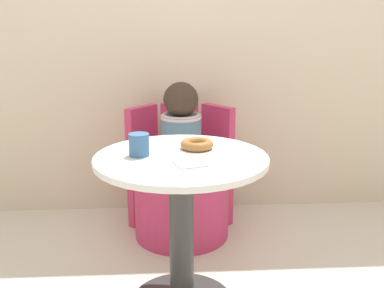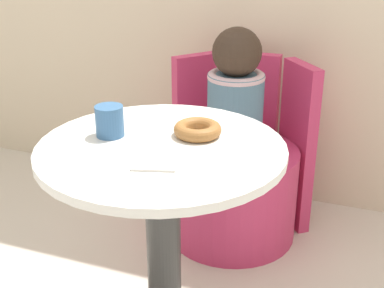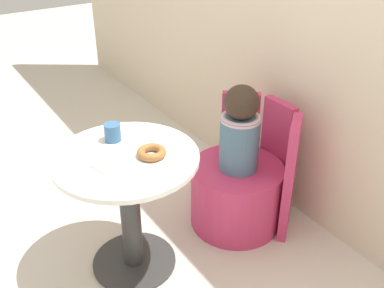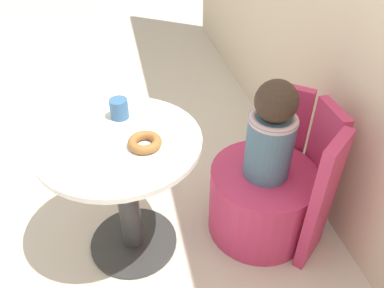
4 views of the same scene
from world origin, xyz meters
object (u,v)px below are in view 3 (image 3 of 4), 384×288
child_figure (240,130)px  donut (152,152)px  cup (113,132)px  tub_chair (236,195)px  round_table (129,193)px

child_figure → donut: child_figure is taller
child_figure → cup: size_ratio=5.56×
cup → tub_chair: bearing=73.9°
donut → cup: size_ratio=1.55×
tub_chair → donut: donut is taller
round_table → cup: cup is taller
cup → child_figure: bearing=73.9°
child_figure → donut: bearing=-85.3°
tub_chair → cup: bearing=-106.1°
round_table → tub_chair: bearing=88.0°
round_table → tub_chair: round_table is taller
donut → cup: bearing=-160.0°
donut → tub_chair: bearing=94.7°
donut → round_table: bearing=-124.6°
tub_chair → cup: 0.85m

